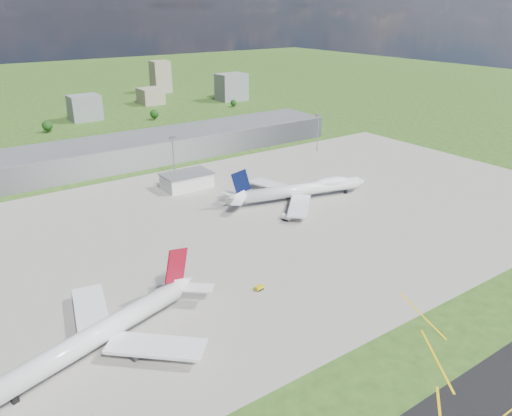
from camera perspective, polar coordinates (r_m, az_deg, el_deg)
ground at (r=321.94m, az=-13.62°, el=4.40°), size 1400.00×1400.00×0.00m
apron at (r=234.09m, az=-1.01°, el=-1.72°), size 360.00×190.00×0.08m
terminal at (r=333.36m, az=-14.72°, el=6.25°), size 300.00×42.00×15.00m
ops_building at (r=280.99m, az=-7.92°, el=3.09°), size 26.00×16.00×8.00m
mast_center at (r=289.83m, az=-9.45°, el=6.43°), size 3.50×2.00×25.90m
mast_east at (r=349.93m, az=7.10°, el=9.27°), size 3.50×2.00×25.90m
airliner_red_twin at (r=157.59m, az=-17.02°, el=-13.40°), size 75.68×57.67×21.27m
airliner_blue_quad at (r=261.12m, az=5.34°, el=2.11°), size 77.56×59.79×20.52m
tug_yellow at (r=180.87m, az=0.39°, el=-9.12°), size 3.43×2.31×1.63m
van_white_near at (r=237.10m, az=3.45°, el=-1.10°), size 3.29×5.45×2.59m
van_white_far at (r=279.09m, az=8.70°, el=2.30°), size 4.45×2.18×2.32m
bldg_c at (r=473.34m, az=-18.99°, el=10.79°), size 26.00×20.00×22.00m
bldg_ce at (r=537.69m, az=-11.96°, el=12.40°), size 22.00×24.00×16.00m
bldg_e at (r=547.47m, az=-2.82°, el=13.65°), size 30.00×22.00×28.00m
bldg_tall_e at (r=606.59m, az=-10.86°, el=14.51°), size 20.00×18.00×36.00m
tree_c at (r=436.13m, az=-22.75°, el=8.69°), size 8.10×8.10×9.90m
tree_e at (r=458.67m, az=-11.54°, el=10.50°), size 7.65×7.65×9.35m
tree_far_e at (r=509.27m, az=-2.58°, el=11.93°), size 6.30×6.30×7.70m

